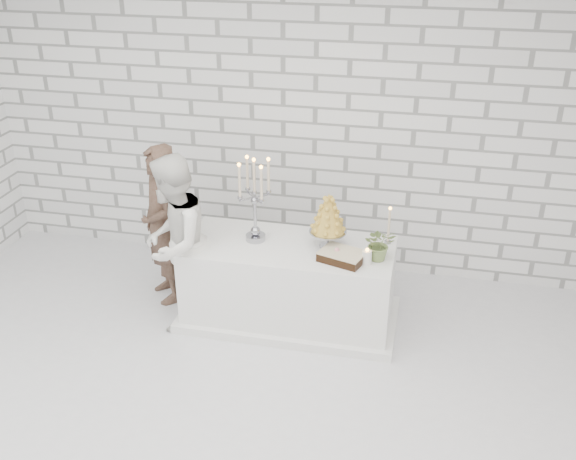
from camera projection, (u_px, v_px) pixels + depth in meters
The scene contains 11 objects.
ground at pixel (207, 420), 4.87m from camera, with size 6.00×5.00×0.01m, color silver.
wall_back at pixel (283, 121), 6.38m from camera, with size 6.00×0.01×3.00m, color white.
cake_table at pixel (289, 283), 5.88m from camera, with size 1.80×0.80×0.75m, color white.
groom at pixel (162, 225), 6.05m from camera, with size 0.55×0.36×1.51m, color #40291F.
bride at pixel (174, 243), 5.67m from camera, with size 0.76×0.59×1.57m, color white.
candelabra at pixel (255, 200), 5.63m from camera, with size 0.31×0.31×0.76m, color #93939C, non-canonical shape.
croquembouche at pixel (328, 221), 5.57m from camera, with size 0.32×0.32×0.50m, color #B58B30, non-canonical shape.
chocolate_cake at pixel (342, 256), 5.45m from camera, with size 0.35×0.25×0.08m, color black.
pillar_candle at pixel (367, 257), 5.40m from camera, with size 0.08×0.08×0.12m, color white.
extra_taper at pixel (389, 226), 5.68m from camera, with size 0.06×0.06×0.32m, color beige.
flowers at pixel (380, 244), 5.43m from camera, with size 0.26×0.22×0.29m, color #49602B.
Camera 1 is at (1.39, -3.52, 3.42)m, focal length 41.53 mm.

